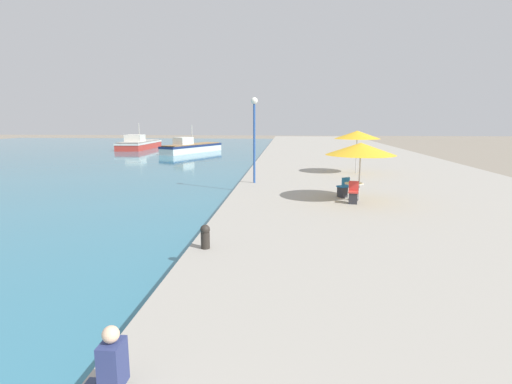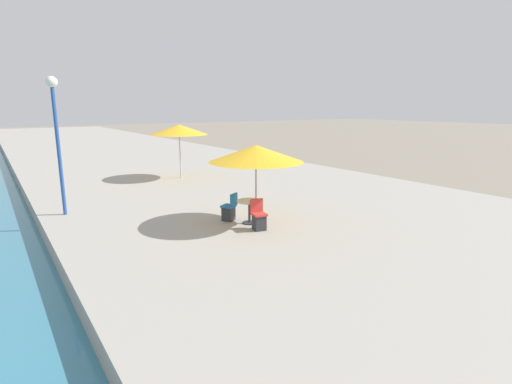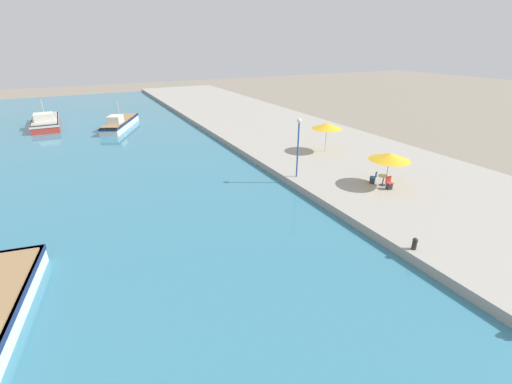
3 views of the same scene
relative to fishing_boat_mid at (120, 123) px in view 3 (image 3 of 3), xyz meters
name	(u,v)px [view 3 (image 3 of 3)]	position (x,y,z in m)	size (l,w,h in m)	color
quay_promenade	(272,127)	(16.99, -9.42, -0.41)	(16.00, 90.00, 0.57)	#A39E93
fishing_boat_mid	(120,123)	(0.00, 0.00, 0.00)	(5.85, 9.60, 3.31)	silver
fishing_boat_far	(46,121)	(-8.53, 5.48, 0.03)	(3.31, 9.84, 3.44)	red
cafe_umbrella_pink	(390,157)	(14.66, -30.45, 2.07)	(2.92, 2.92, 2.46)	#B7B7B7
cafe_umbrella_white	(327,126)	(15.98, -21.58, 2.33)	(2.87, 2.87, 2.71)	#B7B7B7
cafe_table	(383,178)	(14.46, -30.37, 0.40)	(0.80, 0.80, 0.74)	#333338
cafe_chair_left	(373,179)	(14.09, -29.75, 0.20)	(0.57, 0.58, 0.91)	#2D2D33
cafe_chair_right	(389,185)	(14.33, -31.08, 0.20)	(0.47, 0.50, 0.91)	#2D2D33
mooring_bollard	(415,243)	(9.46, -37.31, 0.22)	(0.26, 0.26, 0.65)	#2D2823
lamppost	(298,138)	(9.82, -25.97, 2.96)	(0.36, 0.36, 4.56)	#28519E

